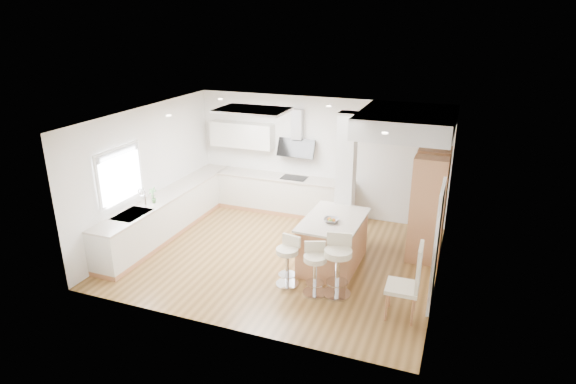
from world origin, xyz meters
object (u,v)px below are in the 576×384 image
at_px(bar_stool_b, 315,266).
at_px(dining_chair, 410,280).
at_px(bar_stool_c, 338,262).
at_px(peninsula, 333,242).
at_px(bar_stool_a, 288,259).

relative_size(bar_stool_b, dining_chair, 0.72).
xyz_separation_m(bar_stool_c, dining_chair, (1.23, -0.28, 0.07)).
xyz_separation_m(bar_stool_b, bar_stool_c, (0.37, 0.11, 0.09)).
height_order(peninsula, dining_chair, dining_chair).
bearing_deg(bar_stool_a, bar_stool_c, 10.88).
xyz_separation_m(peninsula, dining_chair, (1.59, -1.25, 0.20)).
relative_size(peninsula, bar_stool_a, 1.77).
bearing_deg(dining_chair, peninsula, 140.27).
xyz_separation_m(bar_stool_a, bar_stool_b, (0.54, -0.10, 0.01)).
relative_size(bar_stool_a, dining_chair, 0.71).
distance_m(bar_stool_b, dining_chair, 1.62).
height_order(peninsula, bar_stool_b, peninsula).
relative_size(bar_stool_a, bar_stool_c, 0.84).
bearing_deg(peninsula, dining_chair, -36.61).
bearing_deg(bar_stool_b, dining_chair, -27.03).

